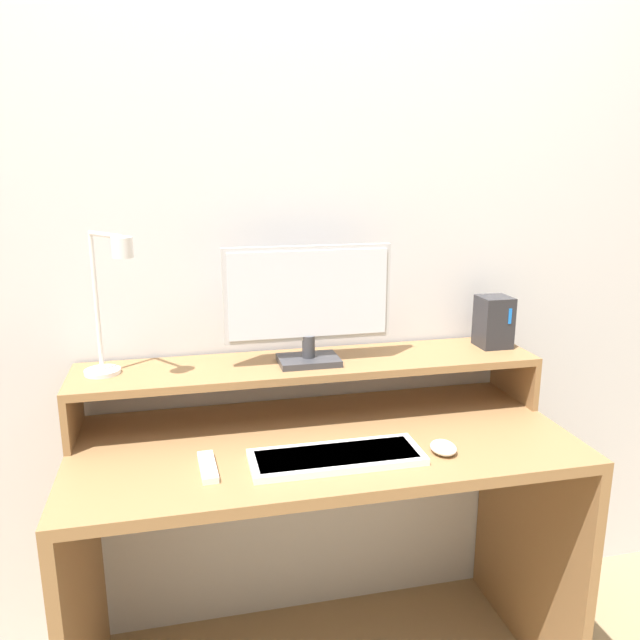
% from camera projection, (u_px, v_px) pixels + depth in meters
% --- Properties ---
extents(wall_back, '(6.00, 0.05, 2.50)m').
position_uv_depth(wall_back, '(298.00, 244.00, 1.88)').
color(wall_back, silver).
rests_on(wall_back, ground_plane).
extents(desk, '(1.33, 0.61, 0.77)m').
position_uv_depth(desk, '(324.00, 510.00, 1.73)').
color(desk, olive).
rests_on(desk, ground_plane).
extents(monitor_shelf, '(1.33, 0.26, 0.16)m').
position_uv_depth(monitor_shelf, '(310.00, 369.00, 1.81)').
color(monitor_shelf, olive).
rests_on(monitor_shelf, desk).
extents(monitor, '(0.47, 0.12, 0.34)m').
position_uv_depth(monitor, '(308.00, 301.00, 1.74)').
color(monitor, '#38383D').
rests_on(monitor, monitor_shelf).
extents(desk_lamp, '(0.16, 0.19, 0.39)m').
position_uv_depth(desk_lamp, '(109.00, 303.00, 1.60)').
color(desk_lamp, silver).
rests_on(desk_lamp, monitor_shelf).
extents(router_dock, '(0.10, 0.10, 0.16)m').
position_uv_depth(router_dock, '(494.00, 322.00, 1.93)').
color(router_dock, '#28282D').
rests_on(router_dock, monitor_shelf).
extents(keyboard, '(0.43, 0.16, 0.02)m').
position_uv_depth(keyboard, '(338.00, 457.00, 1.55)').
color(keyboard, white).
rests_on(keyboard, desk).
extents(mouse, '(0.06, 0.08, 0.03)m').
position_uv_depth(mouse, '(443.00, 448.00, 1.59)').
color(mouse, white).
rests_on(mouse, desk).
extents(remote_control, '(0.04, 0.15, 0.02)m').
position_uv_depth(remote_control, '(208.00, 467.00, 1.50)').
color(remote_control, white).
rests_on(remote_control, desk).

